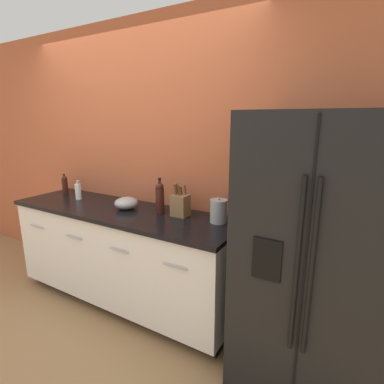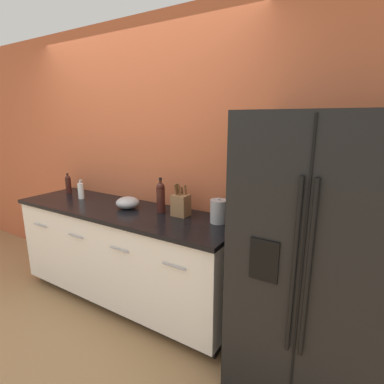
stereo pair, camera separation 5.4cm
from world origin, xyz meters
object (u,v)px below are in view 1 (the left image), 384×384
(soap_dispenser, at_px, (78,191))
(oil_bottle, at_px, (65,184))
(knife_block, at_px, (180,205))
(mixing_bowl, at_px, (126,203))
(refrigerator, at_px, (314,257))
(wine_bottle, at_px, (160,197))
(steel_canister, at_px, (219,211))

(soap_dispenser, xyz_separation_m, oil_bottle, (-0.32, 0.09, 0.02))
(knife_block, bearing_deg, mixing_bowl, -171.76)
(refrigerator, bearing_deg, wine_bottle, 173.42)
(knife_block, xyz_separation_m, soap_dispenser, (-1.17, -0.07, -0.01))
(steel_canister, bearing_deg, mixing_bowl, -174.19)
(wine_bottle, bearing_deg, mixing_bowl, -168.32)
(refrigerator, relative_size, knife_block, 6.44)
(wine_bottle, distance_m, steel_canister, 0.55)
(wine_bottle, xyz_separation_m, steel_canister, (0.55, 0.02, -0.05))
(wine_bottle, height_order, oil_bottle, wine_bottle)
(knife_block, xyz_separation_m, mixing_bowl, (-0.53, -0.08, -0.04))
(knife_block, bearing_deg, refrigerator, -8.23)
(oil_bottle, bearing_deg, wine_bottle, -1.33)
(wine_bottle, bearing_deg, steel_canister, 2.23)
(oil_bottle, distance_m, mixing_bowl, 0.97)
(knife_block, xyz_separation_m, wine_bottle, (-0.20, -0.01, 0.04))
(knife_block, distance_m, oil_bottle, 1.50)
(wine_bottle, height_order, soap_dispenser, wine_bottle)
(knife_block, relative_size, wine_bottle, 0.90)
(wine_bottle, height_order, mixing_bowl, wine_bottle)
(steel_canister, relative_size, mixing_bowl, 0.95)
(wine_bottle, xyz_separation_m, mixing_bowl, (-0.33, -0.07, -0.09))
(mixing_bowl, bearing_deg, wine_bottle, 11.68)
(refrigerator, relative_size, mixing_bowl, 8.41)
(oil_bottle, height_order, mixing_bowl, oil_bottle)
(knife_block, relative_size, steel_canister, 1.37)
(soap_dispenser, height_order, mixing_bowl, soap_dispenser)
(soap_dispenser, relative_size, oil_bottle, 0.92)
(refrigerator, bearing_deg, knife_block, 171.77)
(refrigerator, relative_size, oil_bottle, 8.18)
(refrigerator, bearing_deg, mixing_bowl, 177.14)
(steel_canister, bearing_deg, refrigerator, -12.93)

